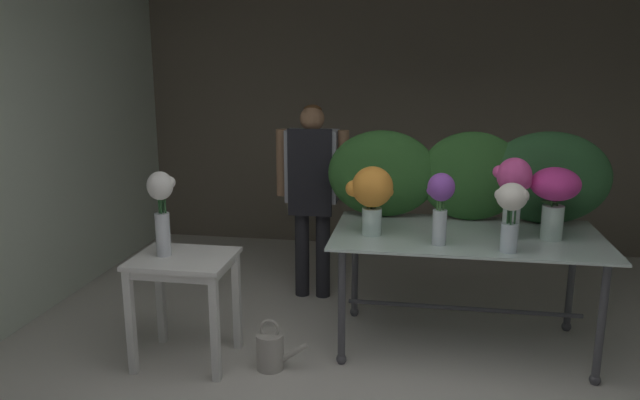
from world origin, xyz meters
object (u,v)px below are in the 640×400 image
object	(u,v)px
vase_white_roses_tall	(162,206)
vase_magenta_freesia	(555,193)
vase_sunset_hydrangea	(372,193)
vase_ivory_tulips	(511,209)
side_table_white	(184,273)
vase_fuchsia_dahlias	(513,188)
display_table_glass	(466,251)
florist	(312,181)
watering_can	(271,350)
vase_violet_stock	(440,201)

from	to	relation	value
vase_white_roses_tall	vase_magenta_freesia	bearing A→B (deg)	10.89
vase_sunset_hydrangea	vase_ivory_tulips	distance (m)	0.89
side_table_white	vase_fuchsia_dahlias	xyz separation A→B (m)	(2.09, 0.44, 0.55)
display_table_glass	florist	distance (m)	1.44
vase_white_roses_tall	watering_can	xyz separation A→B (m)	(0.70, -0.02, -0.94)
vase_violet_stock	vase_fuchsia_dahlias	xyz separation A→B (m)	(0.46, 0.20, 0.06)
vase_magenta_freesia	vase_white_roses_tall	world-z (taller)	vase_magenta_freesia
vase_fuchsia_dahlias	vase_white_roses_tall	world-z (taller)	vase_fuchsia_dahlias
display_table_glass	vase_fuchsia_dahlias	bearing A→B (deg)	-15.26
display_table_glass	watering_can	size ratio (longest dim) A/B	5.09
side_table_white	vase_magenta_freesia	xyz separation A→B (m)	(2.35, 0.48, 0.52)
florist	vase_ivory_tulips	xyz separation A→B (m)	(1.42, -1.10, 0.10)
vase_sunset_hydrangea	vase_fuchsia_dahlias	size ratio (longest dim) A/B	0.86
side_table_white	vase_magenta_freesia	world-z (taller)	vase_magenta_freesia
watering_can	vase_white_roses_tall	bearing A→B (deg)	178.30
vase_fuchsia_dahlias	watering_can	world-z (taller)	vase_fuchsia_dahlias
display_table_glass	vase_ivory_tulips	world-z (taller)	vase_ivory_tulips
florist	vase_white_roses_tall	bearing A→B (deg)	-120.78
side_table_white	vase_fuchsia_dahlias	size ratio (longest dim) A/B	1.36
vase_ivory_tulips	watering_can	size ratio (longest dim) A/B	1.22
vase_sunset_hydrangea	vase_ivory_tulips	xyz separation A→B (m)	(0.86, -0.23, -0.01)
florist	vase_magenta_freesia	size ratio (longest dim) A/B	3.40
display_table_glass	side_table_white	bearing A→B (deg)	-164.19
vase_magenta_freesia	vase_fuchsia_dahlias	world-z (taller)	vase_fuchsia_dahlias
display_table_glass	watering_can	world-z (taller)	display_table_glass
vase_sunset_hydrangea	vase_violet_stock	size ratio (longest dim) A/B	1.00
vase_sunset_hydrangea	vase_ivory_tulips	size ratio (longest dim) A/B	1.08
vase_violet_stock	vase_white_roses_tall	world-z (taller)	same
side_table_white	watering_can	distance (m)	0.76
vase_violet_stock	watering_can	distance (m)	1.46
display_table_glass	side_table_white	xyz separation A→B (m)	(-1.82, -0.52, -0.08)
vase_fuchsia_dahlias	watering_can	size ratio (longest dim) A/B	1.53
vase_ivory_tulips	watering_can	distance (m)	1.77
display_table_glass	vase_white_roses_tall	distance (m)	2.04
vase_magenta_freesia	vase_violet_stock	world-z (taller)	vase_magenta_freesia
vase_ivory_tulips	vase_magenta_freesia	bearing A→B (deg)	46.46
display_table_glass	vase_white_roses_tall	size ratio (longest dim) A/B	3.24
side_table_white	vase_violet_stock	distance (m)	1.71
vase_fuchsia_dahlias	watering_can	distance (m)	1.89
florist	vase_magenta_freesia	xyz separation A→B (m)	(1.73, -0.78, 0.14)
display_table_glass	vase_white_roses_tall	world-z (taller)	vase_white_roses_tall
florist	vase_fuchsia_dahlias	size ratio (longest dim) A/B	3.01
vase_white_roses_tall	side_table_white	bearing A→B (deg)	-0.89
vase_magenta_freesia	vase_fuchsia_dahlias	size ratio (longest dim) A/B	0.88
florist	vase_white_roses_tall	xyz separation A→B (m)	(-0.75, -1.25, 0.06)
side_table_white	vase_sunset_hydrangea	world-z (taller)	vase_sunset_hydrangea
vase_magenta_freesia	vase_fuchsia_dahlias	xyz separation A→B (m)	(-0.26, -0.04, 0.03)
florist	watering_can	bearing A→B (deg)	-92.02
vase_violet_stock	vase_fuchsia_dahlias	bearing A→B (deg)	23.66
vase_violet_stock	vase_ivory_tulips	size ratio (longest dim) A/B	1.07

